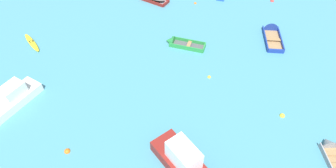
# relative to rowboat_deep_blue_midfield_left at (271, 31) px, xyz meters

# --- Properties ---
(rowboat_deep_blue_midfield_left) EXTENTS (1.77, 4.41, 1.44)m
(rowboat_deep_blue_midfield_left) POSITION_rel_rowboat_deep_blue_midfield_left_xyz_m (0.00, 0.00, 0.00)
(rowboat_deep_blue_midfield_left) COLOR #99754C
(rowboat_deep_blue_midfield_left) RESTS_ON ground_plane
(rowboat_green_near_right) EXTENTS (3.97, 1.73, 1.07)m
(rowboat_green_near_right) POSITION_rel_rowboat_deep_blue_midfield_left_xyz_m (-9.15, -3.15, 0.01)
(rowboat_green_near_right) COLOR #4C4C51
(rowboat_green_near_right) RESTS_ON ground_plane
(kayak_yellow_cluster_inner) EXTENTS (2.83, 2.76, 0.32)m
(kayak_yellow_cluster_inner) POSITION_rel_rowboat_deep_blue_midfield_left_xyz_m (-23.27, -4.97, -0.03)
(kayak_yellow_cluster_inner) COLOR yellow
(kayak_yellow_cluster_inner) RESTS_ON ground_plane
(rowboat_grey_center) EXTENTS (1.78, 3.73, 1.11)m
(rowboat_grey_center) POSITION_rel_rowboat_deep_blue_midfield_left_xyz_m (2.69, -13.69, 0.01)
(rowboat_grey_center) COLOR #99754C
(rowboat_grey_center) RESTS_ON ground_plane
(motor_launch_white_midfield_right) EXTENTS (3.58, 5.58, 2.04)m
(motor_launch_white_midfield_right) POSITION_rel_rowboat_deep_blue_midfield_left_xyz_m (-21.40, -12.86, 0.37)
(motor_launch_white_midfield_right) COLOR white
(motor_launch_white_midfield_right) RESTS_ON ground_plane
(mooring_buoy_midfield) EXTENTS (0.41, 0.41, 0.41)m
(mooring_buoy_midfield) POSITION_rel_rowboat_deep_blue_midfield_left_xyz_m (0.81, 6.32, -0.19)
(mooring_buoy_midfield) COLOR red
(mooring_buoy_midfield) RESTS_ON ground_plane
(mooring_buoy_trailing) EXTENTS (0.31, 0.31, 0.31)m
(mooring_buoy_trailing) POSITION_rel_rowboat_deep_blue_midfield_left_xyz_m (-8.02, 4.60, -0.19)
(mooring_buoy_trailing) COLOR orange
(mooring_buoy_trailing) RESTS_ON ground_plane
(mooring_buoy_between_boats_right) EXTENTS (0.42, 0.42, 0.42)m
(mooring_buoy_between_boats_right) POSITION_rel_rowboat_deep_blue_midfield_left_xyz_m (-15.42, -15.95, -0.19)
(mooring_buoy_between_boats_right) COLOR orange
(mooring_buoy_between_boats_right) RESTS_ON ground_plane
(mooring_buoy_near_foreground) EXTENTS (0.31, 0.31, 0.31)m
(mooring_buoy_near_foreground) POSITION_rel_rowboat_deep_blue_midfield_left_xyz_m (-5.94, -7.26, -0.19)
(mooring_buoy_near_foreground) COLOR yellow
(mooring_buoy_near_foreground) RESTS_ON ground_plane
(mooring_buoy_outer_edge) EXTENTS (0.41, 0.41, 0.41)m
(mooring_buoy_outer_edge) POSITION_rel_rowboat_deep_blue_midfield_left_xyz_m (-0.21, -10.71, -0.19)
(mooring_buoy_outer_edge) COLOR yellow
(mooring_buoy_outer_edge) RESTS_ON ground_plane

